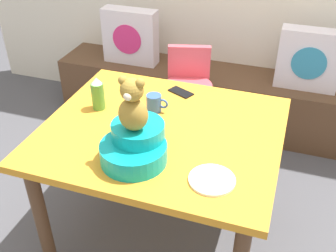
# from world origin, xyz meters

# --- Properties ---
(ground_plane) EXTENTS (8.00, 8.00, 0.00)m
(ground_plane) POSITION_xyz_m (0.00, 0.00, 0.00)
(ground_plane) COLOR #4C4C51
(window_bench) EXTENTS (2.60, 0.44, 0.46)m
(window_bench) POSITION_xyz_m (0.00, 1.26, 0.23)
(window_bench) COLOR brown
(window_bench) RESTS_ON ground_plane
(pillow_floral_left) EXTENTS (0.44, 0.15, 0.44)m
(pillow_floral_left) POSITION_xyz_m (-0.71, 1.24, 0.68)
(pillow_floral_left) COLOR silver
(pillow_floral_left) RESTS_ON window_bench
(pillow_floral_right) EXTENTS (0.44, 0.15, 0.44)m
(pillow_floral_right) POSITION_xyz_m (0.68, 1.24, 0.68)
(pillow_floral_right) COLOR silver
(pillow_floral_right) RESTS_ON window_bench
(dining_table) EXTENTS (1.19, 1.03, 0.74)m
(dining_table) POSITION_xyz_m (0.00, 0.00, 0.64)
(dining_table) COLOR orange
(dining_table) RESTS_ON ground_plane
(highchair) EXTENTS (0.40, 0.51, 0.79)m
(highchair) POSITION_xyz_m (-0.10, 0.83, 0.52)
(highchair) COLOR #D84C59
(highchair) RESTS_ON ground_plane
(infant_seat_teal) EXTENTS (0.30, 0.33, 0.16)m
(infant_seat_teal) POSITION_xyz_m (-0.03, -0.27, 0.81)
(infant_seat_teal) COLOR #0D9B9C
(infant_seat_teal) RESTS_ON dining_table
(teddy_bear) EXTENTS (0.13, 0.12, 0.25)m
(teddy_bear) POSITION_xyz_m (-0.03, -0.27, 1.02)
(teddy_bear) COLOR olive
(teddy_bear) RESTS_ON infant_seat_teal
(ketchup_bottle) EXTENTS (0.07, 0.07, 0.18)m
(ketchup_bottle) POSITION_xyz_m (-0.39, 0.08, 0.83)
(ketchup_bottle) COLOR #4C8C33
(ketchup_bottle) RESTS_ON dining_table
(coffee_mug) EXTENTS (0.12, 0.08, 0.09)m
(coffee_mug) POSITION_xyz_m (-0.09, 0.15, 0.79)
(coffee_mug) COLOR #335999
(coffee_mug) RESTS_ON dining_table
(dinner_plate_near) EXTENTS (0.20, 0.20, 0.01)m
(dinner_plate_near) POSITION_xyz_m (0.33, -0.31, 0.75)
(dinner_plate_near) COLOR white
(dinner_plate_near) RESTS_ON dining_table
(cell_phone) EXTENTS (0.16, 0.12, 0.01)m
(cell_phone) POSITION_xyz_m (-0.02, 0.38, 0.74)
(cell_phone) COLOR black
(cell_phone) RESTS_ON dining_table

